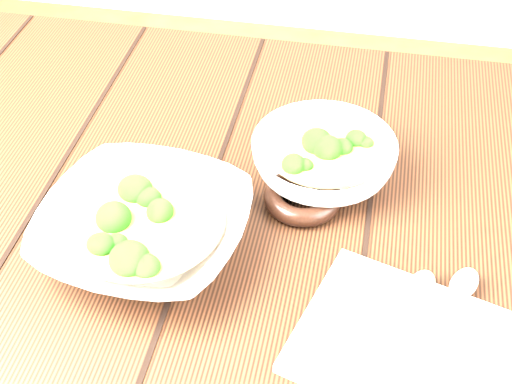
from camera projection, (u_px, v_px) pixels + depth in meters
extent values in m
cube|color=black|center=(220.00, 220.00, 0.88)|extent=(1.20, 0.80, 0.04)
cube|color=black|center=(7.00, 198.00, 1.45)|extent=(0.07, 0.07, 0.71)
imported|color=silver|center=(144.00, 229.00, 0.80)|extent=(0.26, 0.26, 0.06)
cylinder|color=olive|center=(143.00, 218.00, 0.79)|extent=(0.18, 0.18, 0.00)
ellipsoid|color=#317D1B|center=(163.00, 212.00, 0.78)|extent=(0.04, 0.03, 0.03)
ellipsoid|color=#317D1B|center=(153.00, 191.00, 0.81)|extent=(0.04, 0.03, 0.03)
ellipsoid|color=#317D1B|center=(104.00, 197.00, 0.80)|extent=(0.04, 0.03, 0.03)
ellipsoid|color=#317D1B|center=(121.00, 226.00, 0.77)|extent=(0.04, 0.03, 0.03)
ellipsoid|color=#317D1B|center=(154.00, 240.00, 0.75)|extent=(0.04, 0.03, 0.03)
imported|color=silver|center=(323.00, 160.00, 0.89)|extent=(0.19, 0.19, 0.06)
cylinder|color=olive|center=(324.00, 149.00, 0.88)|extent=(0.14, 0.14, 0.00)
ellipsoid|color=#317D1B|center=(339.00, 145.00, 0.87)|extent=(0.03, 0.03, 0.03)
ellipsoid|color=#317D1B|center=(336.00, 133.00, 0.89)|extent=(0.03, 0.03, 0.03)
ellipsoid|color=#317D1B|center=(312.00, 126.00, 0.90)|extent=(0.03, 0.03, 0.03)
ellipsoid|color=#317D1B|center=(308.00, 142.00, 0.88)|extent=(0.03, 0.03, 0.03)
ellipsoid|color=#317D1B|center=(302.00, 155.00, 0.86)|extent=(0.03, 0.03, 0.03)
ellipsoid|color=#317D1B|center=(323.00, 170.00, 0.84)|extent=(0.03, 0.03, 0.03)
ellipsoid|color=#317D1B|center=(340.00, 155.00, 0.86)|extent=(0.03, 0.03, 0.03)
torus|color=black|center=(303.00, 197.00, 0.86)|extent=(0.13, 0.13, 0.02)
cube|color=beige|center=(406.00, 345.00, 0.71)|extent=(0.25, 0.23, 0.01)
cylinder|color=#AFAB9B|center=(392.00, 341.00, 0.70)|extent=(0.05, 0.13, 0.01)
ellipsoid|color=#AFAB9B|center=(421.00, 286.00, 0.76)|extent=(0.04, 0.06, 0.01)
cylinder|color=#AFAB9B|center=(433.00, 336.00, 0.71)|extent=(0.06, 0.13, 0.01)
ellipsoid|color=#AFAB9B|center=(464.00, 283.00, 0.76)|extent=(0.05, 0.06, 0.01)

